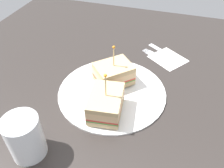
# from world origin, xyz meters

# --- Properties ---
(ground_plane) EXTENTS (1.07, 1.07, 0.02)m
(ground_plane) POSITION_xyz_m (0.00, 0.00, -0.01)
(ground_plane) COLOR #2D2826
(plate) EXTENTS (0.27, 0.27, 0.01)m
(plate) POSITION_xyz_m (0.00, 0.00, 0.00)
(plate) COLOR white
(plate) RESTS_ON ground_plane
(sandwich_half_front) EXTENTS (0.12, 0.12, 0.11)m
(sandwich_half_front) POSITION_xyz_m (-0.03, -0.01, 0.03)
(sandwich_half_front) COLOR tan
(sandwich_half_front) RESTS_ON plate
(sandwich_half_back) EXTENTS (0.11, 0.08, 0.11)m
(sandwich_half_back) POSITION_xyz_m (0.07, 0.01, 0.03)
(sandwich_half_back) COLOR tan
(sandwich_half_back) RESTS_ON plate
(drink_glass) EXTENTS (0.07, 0.07, 0.09)m
(drink_glass) POSITION_xyz_m (0.21, -0.10, 0.04)
(drink_glass) COLOR gold
(drink_glass) RESTS_ON ground_plane
(napkin) EXTENTS (0.13, 0.13, 0.00)m
(napkin) POSITION_xyz_m (-0.20, 0.12, 0.00)
(napkin) COLOR white
(napkin) RESTS_ON ground_plane
(fork) EXTENTS (0.07, 0.11, 0.00)m
(fork) POSITION_xyz_m (-0.20, 0.08, 0.00)
(fork) COLOR silver
(fork) RESTS_ON ground_plane
(knife) EXTENTS (0.08, 0.11, 0.00)m
(knife) POSITION_xyz_m (-0.23, 0.10, 0.00)
(knife) COLOR silver
(knife) RESTS_ON ground_plane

